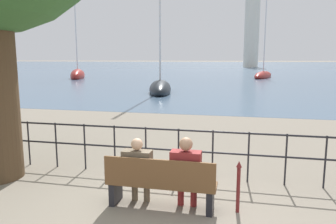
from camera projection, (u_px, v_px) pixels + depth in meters
name	position (u px, v px, depth m)	size (l,w,h in m)	color
ground_plane	(162.00, 207.00, 5.59)	(1000.00, 1000.00, 0.00)	gray
harbor_water	(241.00, 64.00, 158.96)	(600.00, 300.00, 0.01)	#47607A
park_bench	(161.00, 184.00, 5.46)	(1.86, 0.45, 0.90)	brown
seated_person_left	(138.00, 168.00, 5.59)	(0.50, 0.35, 1.18)	brown
seated_person_right	(186.00, 170.00, 5.40)	(0.50, 0.35, 1.24)	maroon
promenade_railing	(178.00, 145.00, 6.92)	(15.93, 0.04, 1.05)	black
closed_umbrella	(238.00, 184.00, 5.32)	(0.09, 0.09, 0.88)	maroon
sailboat_1	(263.00, 75.00, 44.00)	(3.53, 8.26, 10.61)	maroon
sailboat_4	(78.00, 75.00, 42.93)	(4.19, 7.03, 10.46)	maroon
sailboat_5	(160.00, 88.00, 24.76)	(3.07, 6.82, 12.12)	black
harbor_lighthouse	(252.00, 28.00, 99.84)	(4.42, 4.42, 25.48)	silver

